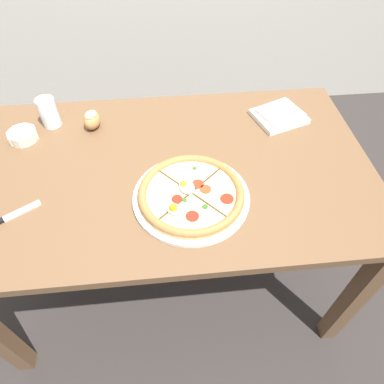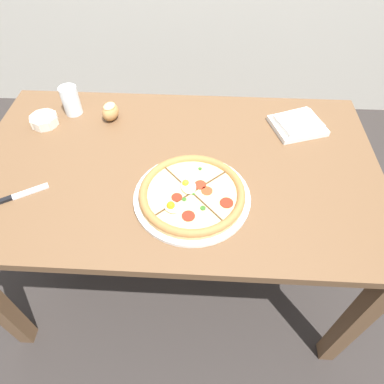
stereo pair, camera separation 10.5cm
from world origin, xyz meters
The scene contains 8 objects.
ground_plane centered at (0.00, 0.00, 0.00)m, with size 12.00×12.00×0.00m, color #2D2826.
dining_table centered at (0.00, 0.00, 0.65)m, with size 1.41×0.83×0.75m.
pizza centered at (0.07, -0.15, 0.77)m, with size 0.37×0.37×0.06m.
ramekin_bowl centered at (-0.52, 0.19, 0.77)m, with size 0.11×0.11×0.04m.
napkin_folded centered at (0.45, 0.22, 0.77)m, with size 0.22×0.21×0.04m.
bread_piece_near centered at (-0.27, 0.24, 0.79)m, with size 0.08×0.09×0.07m.
knife_main centered at (-0.49, -0.18, 0.76)m, with size 0.17×0.12×0.01m.
water_glass centered at (-0.43, 0.27, 0.80)m, with size 0.07×0.07×0.11m.
Camera 1 is at (-0.00, -0.84, 1.58)m, focal length 32.00 mm.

